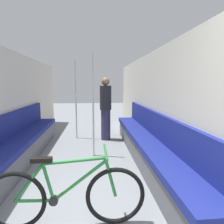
# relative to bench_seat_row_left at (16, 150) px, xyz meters

# --- Properties ---
(wall_right) EXTENTS (0.10, 8.81, 2.11)m
(wall_right) POSITION_rel_bench_seat_row_left_xyz_m (2.59, 0.01, 0.74)
(wall_right) COLOR beige
(wall_right) RESTS_ON ground
(bench_seat_row_left) EXTENTS (0.46, 4.46, 0.95)m
(bench_seat_row_left) POSITION_rel_bench_seat_row_left_xyz_m (0.00, 0.00, 0.00)
(bench_seat_row_left) COLOR #5B5B60
(bench_seat_row_left) RESTS_ON ground
(bench_seat_row_right) EXTENTS (0.46, 4.46, 0.95)m
(bench_seat_row_right) POSITION_rel_bench_seat_row_left_xyz_m (2.34, 0.00, 0.00)
(bench_seat_row_right) COLOR #5B5B60
(bench_seat_row_right) RESTS_ON ground
(bicycle) EXTENTS (1.62, 0.46, 0.80)m
(bicycle) POSITION_rel_bench_seat_row_left_xyz_m (1.06, -1.56, 0.02)
(bicycle) COLOR black
(bicycle) RESTS_ON ground
(grab_pole_near) EXTENTS (0.08, 0.08, 2.09)m
(grab_pole_near) POSITION_rel_bench_seat_row_left_xyz_m (0.89, 1.91, 0.70)
(grab_pole_near) COLOR gray
(grab_pole_near) RESTS_ON ground
(grab_pole_far) EXTENTS (0.08, 0.08, 2.09)m
(grab_pole_far) POSITION_rel_bench_seat_row_left_xyz_m (1.35, 0.50, 0.70)
(grab_pole_far) COLOR gray
(grab_pole_far) RESTS_ON ground
(passenger_standing) EXTENTS (0.30, 0.30, 1.63)m
(passenger_standing) POSITION_rel_bench_seat_row_left_xyz_m (1.67, 1.69, 0.52)
(passenger_standing) COLOR #332D4C
(passenger_standing) RESTS_ON ground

